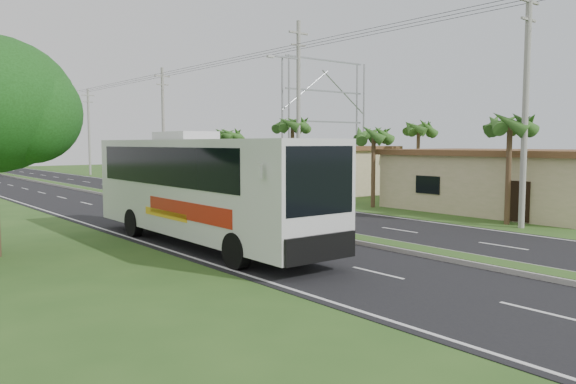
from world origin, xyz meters
TOP-DOWN VIEW (x-y plane):
  - ground at (0.00, 0.00)m, footprint 180.00×180.00m
  - road_asphalt at (0.00, 20.00)m, footprint 14.00×160.00m
  - median_strip at (0.00, 20.00)m, footprint 1.20×160.00m
  - lane_edge_left at (-6.70, 20.00)m, footprint 0.12×160.00m
  - lane_edge_right at (6.70, 20.00)m, footprint 0.12×160.00m
  - shop_near at (14.00, 6.00)m, footprint 8.60×12.60m
  - shop_mid at (14.00, 22.00)m, footprint 7.60×10.60m
  - shop_far at (14.00, 36.00)m, footprint 8.60×11.60m
  - palm_verge_a at (9.00, 3.00)m, footprint 2.40×2.40m
  - palm_verge_b at (9.40, 12.00)m, footprint 2.40×2.40m
  - palm_verge_c at (8.80, 19.00)m, footprint 2.40×2.40m
  - palm_verge_d at (9.30, 28.00)m, footprint 2.40×2.40m
  - palm_behind_shop at (17.50, 15.00)m, footprint 2.40×2.40m
  - utility_pole_a at (8.50, 2.00)m, footprint 1.60×0.28m
  - utility_pole_b at (8.47, 18.00)m, footprint 3.20×0.28m
  - utility_pole_c at (8.50, 38.00)m, footprint 1.60×0.28m
  - utility_pole_d at (8.50, 58.00)m, footprint 1.60×0.28m
  - billboard_lattice at (22.00, 30.00)m, footprint 10.18×1.18m
  - coach_bus_main at (-5.18, 7.40)m, footprint 2.99×13.47m
  - motorcyclist at (0.23, 12.24)m, footprint 1.76×0.88m

SIDE VIEW (x-z plane):
  - ground at x=0.00m, z-range 0.00..0.00m
  - lane_edge_left at x=-6.70m, z-range 0.00..0.00m
  - lane_edge_right at x=6.70m, z-range 0.00..0.00m
  - road_asphalt at x=0.00m, z-range 0.00..0.02m
  - median_strip at x=0.00m, z-range 0.01..0.20m
  - motorcyclist at x=0.23m, z-range -0.31..1.88m
  - shop_near at x=14.00m, z-range 0.02..3.54m
  - shop_mid at x=14.00m, z-range 0.02..3.69m
  - shop_far at x=14.00m, z-range 0.02..3.84m
  - coach_bus_main at x=-5.18m, z-range 0.22..4.56m
  - palm_verge_b at x=9.40m, z-range 1.83..6.88m
  - palm_verge_d at x=9.30m, z-range 1.92..7.17m
  - palm_verge_a at x=9.00m, z-range 2.02..7.47m
  - palm_behind_shop at x=17.50m, z-range 2.11..7.76m
  - palm_verge_c at x=8.80m, z-range 2.20..8.05m
  - utility_pole_d at x=8.50m, z-range 0.17..10.67m
  - utility_pole_a at x=8.50m, z-range 0.17..11.17m
  - utility_pole_c at x=8.50m, z-range 0.17..11.17m
  - utility_pole_b at x=8.47m, z-range 0.26..12.26m
  - billboard_lattice at x=22.00m, z-range 0.79..12.86m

